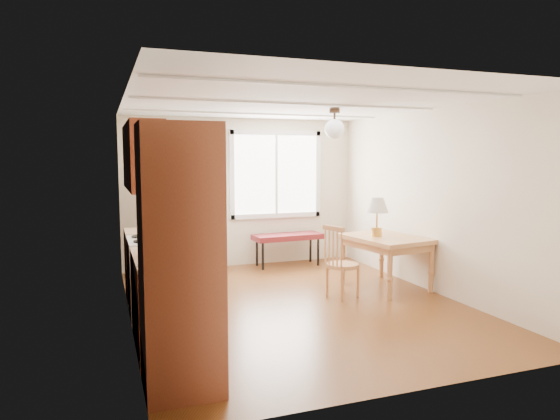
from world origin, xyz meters
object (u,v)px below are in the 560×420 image
chair (338,258)px  dining_table (386,244)px  refrigerator (191,219)px  bench (288,238)px

chair → dining_table: bearing=0.6°
refrigerator → dining_table: 3.03m
bench → dining_table: (0.80, -1.81, 0.14)m
refrigerator → bench: bearing=3.4°
refrigerator → chair: 2.59m
dining_table → refrigerator: bearing=135.1°
dining_table → chair: size_ratio=1.36×
refrigerator → chair: size_ratio=1.83×
refrigerator → chair: (1.56, -2.05, -0.33)m
refrigerator → chair: bearing=-50.7°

